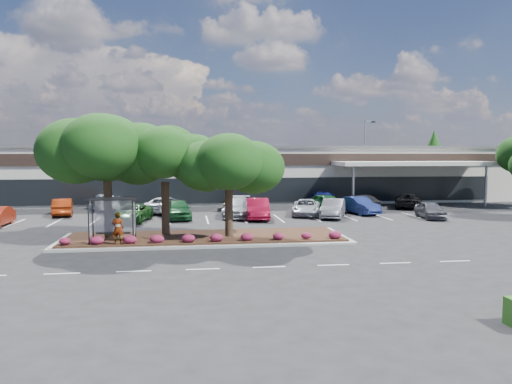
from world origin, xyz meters
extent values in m
plane|color=black|center=(0.00, 0.00, 0.00)|extent=(160.00, 160.00, 0.00)
cube|color=beige|center=(0.00, 34.00, 3.00)|extent=(80.00, 20.00, 6.00)
cube|color=#4A494C|center=(0.00, 34.00, 6.10)|extent=(80.40, 20.40, 0.30)
cube|color=black|center=(0.00, 23.95, 4.80)|extent=(80.00, 0.25, 1.20)
cube|color=black|center=(0.00, 23.95, 1.60)|extent=(60.00, 0.18, 2.60)
cube|color=#AB0F0C|center=(-6.00, 23.88, 4.80)|extent=(6.00, 0.12, 1.00)
cube|color=beige|center=(20.00, 21.50, 4.40)|extent=(16.00, 5.00, 0.40)
cylinder|color=slate|center=(13.00, 19.50, 2.10)|extent=(0.24, 0.24, 4.20)
cylinder|color=slate|center=(27.00, 19.50, 2.10)|extent=(0.24, 0.24, 4.20)
cube|color=gray|center=(-2.00, 4.00, 0.07)|extent=(18.00, 6.00, 0.15)
cube|color=#452C1A|center=(-2.00, 4.00, 0.20)|extent=(17.20, 5.20, 0.12)
cube|color=silver|center=(-8.80, -4.00, 0.01)|extent=(1.60, 0.12, 0.01)
cube|color=silver|center=(-5.60, -4.00, 0.01)|extent=(1.60, 0.12, 0.01)
cube|color=silver|center=(-2.40, -4.00, 0.01)|extent=(1.60, 0.12, 0.01)
cube|color=silver|center=(0.80, -4.00, 0.01)|extent=(1.60, 0.12, 0.01)
cube|color=silver|center=(4.00, -4.00, 0.01)|extent=(1.60, 0.12, 0.01)
cube|color=silver|center=(7.20, -4.00, 0.01)|extent=(1.60, 0.12, 0.01)
cube|color=silver|center=(10.40, -4.00, 0.01)|extent=(1.60, 0.12, 0.01)
cube|color=silver|center=(-16.50, 13.50, 0.01)|extent=(0.12, 5.00, 0.01)
cube|color=silver|center=(-13.50, 13.50, 0.01)|extent=(0.12, 5.00, 0.01)
cube|color=silver|center=(-10.50, 13.50, 0.01)|extent=(0.12, 5.00, 0.01)
cube|color=silver|center=(-7.50, 13.50, 0.01)|extent=(0.12, 5.00, 0.01)
cube|color=silver|center=(-4.50, 13.50, 0.01)|extent=(0.12, 5.00, 0.01)
cube|color=silver|center=(-1.50, 13.50, 0.01)|extent=(0.12, 5.00, 0.01)
cube|color=silver|center=(1.50, 13.50, 0.01)|extent=(0.12, 5.00, 0.01)
cube|color=silver|center=(4.50, 13.50, 0.01)|extent=(0.12, 5.00, 0.01)
cube|color=silver|center=(7.50, 13.50, 0.01)|extent=(0.12, 5.00, 0.01)
cube|color=silver|center=(10.50, 13.50, 0.01)|extent=(0.12, 5.00, 0.01)
cube|color=silver|center=(13.50, 13.50, 0.01)|extent=(0.12, 5.00, 0.01)
cube|color=silver|center=(16.50, 13.50, 0.01)|extent=(0.12, 5.00, 0.01)
cylinder|color=black|center=(-8.75, 3.45, 1.51)|extent=(0.08, 0.08, 2.50)
cylinder|color=black|center=(-6.25, 3.45, 1.51)|extent=(0.08, 0.08, 2.50)
cylinder|color=black|center=(-8.75, 2.15, 1.51)|extent=(0.08, 0.08, 2.50)
cylinder|color=black|center=(-6.25, 2.15, 1.51)|extent=(0.08, 0.08, 2.50)
cube|color=black|center=(-7.50, 2.80, 2.80)|extent=(2.75, 1.55, 0.10)
cube|color=silver|center=(-7.50, 3.45, 1.63)|extent=(2.30, 0.03, 2.00)
cube|color=black|center=(-7.50, 3.05, 0.71)|extent=(2.00, 0.35, 0.06)
cone|color=#0E380E|center=(34.00, 44.00, 4.50)|extent=(3.96, 3.96, 9.00)
imported|color=#594C47|center=(-7.06, 1.70, 1.20)|extent=(0.72, 0.50, 1.87)
cube|color=gray|center=(17.24, 28.00, 0.20)|extent=(0.50, 0.50, 0.40)
cylinder|color=slate|center=(17.24, 28.00, 4.83)|extent=(0.14, 0.14, 8.85)
cube|color=slate|center=(17.68, 27.89, 9.10)|extent=(0.93, 0.44, 0.14)
cube|color=black|center=(18.16, 27.76, 9.03)|extent=(0.51, 0.40, 0.18)
imported|color=#184317|center=(-7.51, 13.02, 0.72)|extent=(3.24, 5.52, 1.44)
imported|color=#144520|center=(-3.85, 14.27, 0.83)|extent=(2.39, 5.01, 1.65)
imported|color=#A7AEB3|center=(1.14, 14.90, 0.84)|extent=(3.23, 6.08, 1.68)
imported|color=maroon|center=(2.70, 13.38, 0.85)|extent=(2.29, 5.32, 1.70)
imported|color=slate|center=(9.13, 13.31, 0.80)|extent=(3.45, 5.14, 1.60)
imported|color=#A7ADB2|center=(7.22, 15.10, 0.71)|extent=(3.62, 5.57, 1.42)
imported|color=navy|center=(12.17, 15.46, 0.77)|extent=(2.89, 4.97, 1.55)
imported|color=#4E4E54|center=(17.12, 11.78, 0.71)|extent=(2.19, 4.35, 1.42)
imported|color=maroon|center=(-13.97, 18.06, 0.75)|extent=(2.37, 4.75, 1.50)
imported|color=silver|center=(-11.01, 21.60, 0.78)|extent=(3.86, 5.82, 1.57)
imported|color=silver|center=(-5.13, 18.76, 0.73)|extent=(4.16, 5.77, 1.46)
imported|color=brown|center=(1.47, 19.38, 0.72)|extent=(2.79, 5.36, 1.44)
imported|color=#100F56|center=(2.53, 18.80, 0.67)|extent=(3.03, 4.25, 1.34)
imported|color=#134821|center=(9.57, 18.30, 0.83)|extent=(3.20, 5.22, 1.66)
imported|color=navy|center=(10.51, 21.65, 0.80)|extent=(3.27, 5.87, 1.61)
imported|color=black|center=(12.95, 17.90, 0.76)|extent=(3.27, 4.86, 1.52)
imported|color=black|center=(18.69, 19.49, 0.74)|extent=(4.39, 5.89, 1.49)
camera|label=1|loc=(-3.07, -27.40, 5.52)|focal=35.00mm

